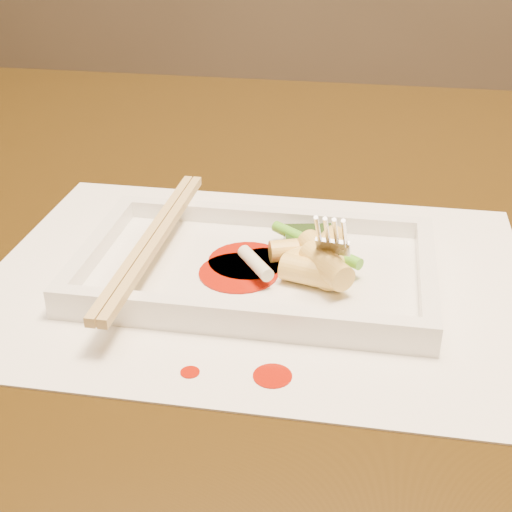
% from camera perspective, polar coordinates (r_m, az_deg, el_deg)
% --- Properties ---
extents(table, '(1.40, 0.90, 0.75)m').
position_cam_1_polar(table, '(0.69, -3.59, -3.94)').
color(table, black).
rests_on(table, ground).
extents(placemat, '(0.40, 0.30, 0.00)m').
position_cam_1_polar(placemat, '(0.53, -0.00, -1.76)').
color(placemat, white).
rests_on(placemat, table).
extents(sauce_splatter_a, '(0.02, 0.02, 0.00)m').
position_cam_1_polar(sauce_splatter_a, '(0.44, 1.33, -9.57)').
color(sauce_splatter_a, '#9F1304').
rests_on(sauce_splatter_a, placemat).
extents(sauce_splatter_b, '(0.01, 0.01, 0.00)m').
position_cam_1_polar(sauce_splatter_b, '(0.44, -5.30, -9.24)').
color(sauce_splatter_b, '#9F1304').
rests_on(sauce_splatter_b, placemat).
extents(plate_base, '(0.26, 0.16, 0.01)m').
position_cam_1_polar(plate_base, '(0.53, 0.00, -1.32)').
color(plate_base, white).
rests_on(plate_base, placemat).
extents(plate_rim_far, '(0.26, 0.01, 0.01)m').
position_cam_1_polar(plate_rim_far, '(0.59, 1.22, 3.15)').
color(plate_rim_far, white).
rests_on(plate_rim_far, plate_base).
extents(plate_rim_near, '(0.26, 0.01, 0.01)m').
position_cam_1_polar(plate_rim_near, '(0.46, -1.56, -4.66)').
color(plate_rim_near, white).
rests_on(plate_rim_near, plate_base).
extents(plate_rim_left, '(0.01, 0.14, 0.01)m').
position_cam_1_polar(plate_rim_left, '(0.56, -12.64, 0.77)').
color(plate_rim_left, white).
rests_on(plate_rim_left, plate_base).
extents(plate_rim_right, '(0.01, 0.14, 0.01)m').
position_cam_1_polar(plate_rim_right, '(0.52, 13.53, -1.40)').
color(plate_rim_right, white).
rests_on(plate_rim_right, plate_base).
extents(veg_piece, '(0.04, 0.04, 0.01)m').
position_cam_1_polar(veg_piece, '(0.56, 4.25, 1.43)').
color(veg_piece, black).
rests_on(veg_piece, plate_base).
extents(scallion_white, '(0.03, 0.04, 0.01)m').
position_cam_1_polar(scallion_white, '(0.51, -0.05, -0.57)').
color(scallion_white, '#EAEACC').
rests_on(scallion_white, plate_base).
extents(scallion_green, '(0.07, 0.06, 0.01)m').
position_cam_1_polar(scallion_green, '(0.54, 4.79, 0.93)').
color(scallion_green, '#45A51A').
rests_on(scallion_green, plate_base).
extents(chopstick_a, '(0.01, 0.23, 0.01)m').
position_cam_1_polar(chopstick_a, '(0.54, -8.61, 1.41)').
color(chopstick_a, tan).
rests_on(chopstick_a, plate_rim_near).
extents(chopstick_b, '(0.01, 0.23, 0.01)m').
position_cam_1_polar(chopstick_b, '(0.54, -7.80, 1.35)').
color(chopstick_b, tan).
rests_on(chopstick_b, plate_rim_near).
extents(fork, '(0.09, 0.10, 0.14)m').
position_cam_1_polar(fork, '(0.51, 8.21, 6.66)').
color(fork, silver).
rests_on(fork, plate_base).
extents(sauce_blob_0, '(0.04, 0.04, 0.00)m').
position_cam_1_polar(sauce_blob_0, '(0.54, 0.77, -0.44)').
color(sauce_blob_0, '#9F1304').
rests_on(sauce_blob_0, plate_base).
extents(sauce_blob_1, '(0.06, 0.06, 0.00)m').
position_cam_1_polar(sauce_blob_1, '(0.52, -1.40, -1.34)').
color(sauce_blob_1, '#9F1304').
rests_on(sauce_blob_1, plate_base).
extents(sauce_blob_2, '(0.06, 0.06, 0.00)m').
position_cam_1_polar(sauce_blob_2, '(0.54, -0.69, -0.38)').
color(sauce_blob_2, '#9F1304').
rests_on(sauce_blob_2, plate_base).
extents(rice_cake_0, '(0.05, 0.03, 0.02)m').
position_cam_1_polar(rice_cake_0, '(0.53, 3.65, 0.55)').
color(rice_cake_0, '#FDE476').
rests_on(rice_cake_0, plate_base).
extents(rice_cake_1, '(0.04, 0.04, 0.02)m').
position_cam_1_polar(rice_cake_1, '(0.53, 4.30, 0.08)').
color(rice_cake_1, '#FDE476').
rests_on(rice_cake_1, plate_base).
extents(rice_cake_2, '(0.04, 0.05, 0.02)m').
position_cam_1_polar(rice_cake_2, '(0.50, 5.64, -0.78)').
color(rice_cake_2, '#FDE476').
rests_on(rice_cake_2, plate_base).
extents(rice_cake_3, '(0.02, 0.05, 0.02)m').
position_cam_1_polar(rice_cake_3, '(0.52, 6.14, -0.60)').
color(rice_cake_3, '#FDE476').
rests_on(rice_cake_3, plate_base).
extents(rice_cake_4, '(0.03, 0.05, 0.02)m').
position_cam_1_polar(rice_cake_4, '(0.54, 5.42, 0.65)').
color(rice_cake_4, '#FDE476').
rests_on(rice_cake_4, plate_base).
extents(rice_cake_5, '(0.04, 0.04, 0.02)m').
position_cam_1_polar(rice_cake_5, '(0.52, 5.07, 0.26)').
color(rice_cake_5, '#FDE476').
rests_on(rice_cake_5, plate_base).
extents(rice_cake_6, '(0.05, 0.03, 0.02)m').
position_cam_1_polar(rice_cake_6, '(0.50, 4.51, -1.31)').
color(rice_cake_6, '#FDE476').
rests_on(rice_cake_6, plate_base).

